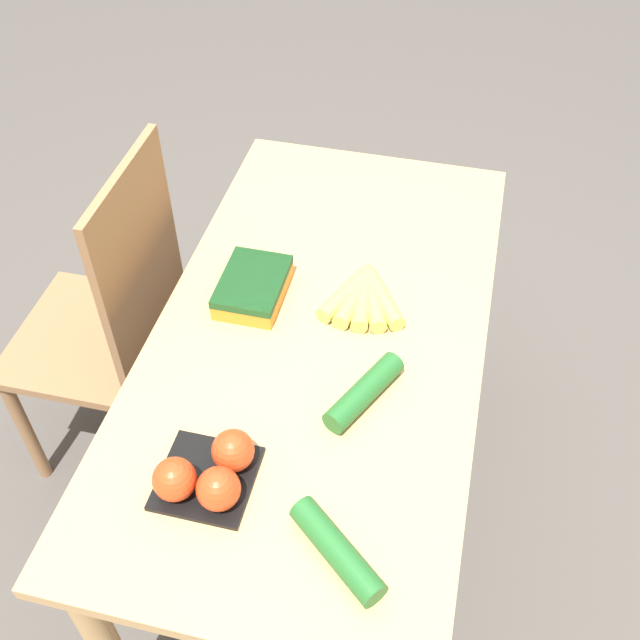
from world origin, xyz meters
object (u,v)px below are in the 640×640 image
at_px(carrot_bag, 253,286).
at_px(cucumber_far, 337,550).
at_px(banana_bunch, 364,297).
at_px(cucumber_near, 364,392).
at_px(tomato_pack, 209,474).
at_px(chair, 114,326).

height_order(carrot_bag, cucumber_far, carrot_bag).
distance_m(banana_bunch, cucumber_near, 0.27).
bearing_deg(carrot_bag, tomato_pack, -171.97).
bearing_deg(chair, carrot_bag, 85.99).
xyz_separation_m(carrot_bag, cucumber_near, (-0.23, -0.30, -0.01)).
relative_size(carrot_bag, cucumber_near, 0.93).
bearing_deg(tomato_pack, cucumber_near, -41.83).
height_order(tomato_pack, carrot_bag, tomato_pack).
bearing_deg(tomato_pack, cucumber_far, -107.62).
bearing_deg(cucumber_far, tomato_pack, 72.38).
height_order(banana_bunch, tomato_pack, tomato_pack).
relative_size(tomato_pack, carrot_bag, 0.90).
xyz_separation_m(chair, tomato_pack, (-0.51, -0.47, 0.26)).
relative_size(banana_bunch, cucumber_near, 0.96).
relative_size(banana_bunch, carrot_bag, 1.03).
height_order(carrot_bag, cucumber_near, carrot_bag).
height_order(chair, banana_bunch, chair).
xyz_separation_m(banana_bunch, cucumber_far, (-0.61, -0.07, 0.01)).
bearing_deg(cucumber_near, banana_bunch, 11.20).
bearing_deg(carrot_bag, cucumber_far, -150.65).
height_order(cucumber_near, cucumber_far, same).
distance_m(banana_bunch, carrot_bag, 0.25).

